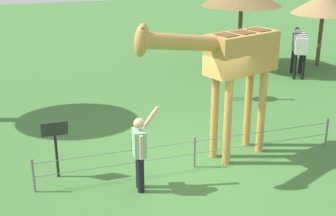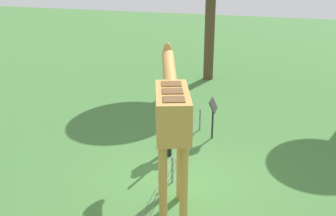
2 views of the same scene
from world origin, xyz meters
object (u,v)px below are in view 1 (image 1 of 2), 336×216
object	(u,v)px
ostrich	(230,64)
info_sign	(55,137)
shade_hut_far	(324,3)
visitor	(140,149)
zebra	(299,45)
giraffe	(232,62)

from	to	relation	value
ostrich	info_sign	size ratio (longest dim) A/B	1.70
ostrich	shade_hut_far	size ratio (longest dim) A/B	0.77
visitor	zebra	xyz separation A→B (m)	(-7.80, -6.31, 0.26)
ostrich	shade_hut_far	distance (m)	5.97
ostrich	shade_hut_far	world-z (taller)	shade_hut_far
info_sign	giraffe	bearing A→B (deg)	175.91
giraffe	zebra	world-z (taller)	giraffe
giraffe	visitor	distance (m)	2.86
zebra	shade_hut_far	xyz separation A→B (m)	(-1.59, -0.97, 1.34)
shade_hut_far	info_sign	world-z (taller)	shade_hut_far
giraffe	visitor	size ratio (longest dim) A/B	2.10
visitor	shade_hut_far	world-z (taller)	shade_hut_far
zebra	shade_hut_far	distance (m)	2.29
visitor	shade_hut_far	size ratio (longest dim) A/B	0.60
shade_hut_far	info_sign	xyz separation A→B (m)	(10.95, 6.20, -1.55)
giraffe	info_sign	distance (m)	4.15
zebra	info_sign	distance (m)	10.72
giraffe	zebra	bearing A→B (deg)	-134.71
giraffe	visitor	xyz separation A→B (m)	(2.35, 0.81, -1.42)
giraffe	shade_hut_far	bearing A→B (deg)	-137.37
giraffe	ostrich	xyz separation A→B (m)	(-1.85, -3.84, -1.15)
shade_hut_far	giraffe	bearing A→B (deg)	42.63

